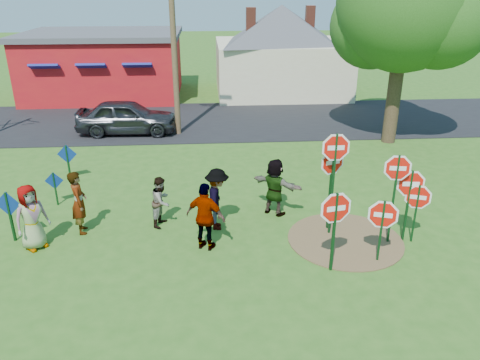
# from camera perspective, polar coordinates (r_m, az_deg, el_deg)

# --- Properties ---
(ground) EXTENTS (120.00, 120.00, 0.00)m
(ground) POSITION_cam_1_polar(r_m,az_deg,el_deg) (13.89, -6.71, -5.88)
(ground) COLOR #2E5C1A
(ground) RESTS_ON ground
(road) EXTENTS (120.00, 7.50, 0.04)m
(road) POSITION_cam_1_polar(r_m,az_deg,el_deg) (24.59, -5.76, 7.19)
(road) COLOR black
(road) RESTS_ON ground
(dirt_patch) EXTENTS (3.20, 3.20, 0.03)m
(dirt_patch) POSITION_cam_1_polar(r_m,az_deg,el_deg) (13.53, 12.68, -7.10)
(dirt_patch) COLOR brown
(dirt_patch) RESTS_ON ground
(red_building) EXTENTS (9.40, 7.69, 3.90)m
(red_building) POSITION_cam_1_polar(r_m,az_deg,el_deg) (31.15, -16.11, 13.44)
(red_building) COLOR #A71019
(red_building) RESTS_ON ground
(cream_house) EXTENTS (9.40, 9.40, 6.50)m
(cream_house) POSITION_cam_1_polar(r_m,az_deg,el_deg) (30.76, 4.97, 15.92)
(cream_house) COLOR beige
(cream_house) RESTS_ON ground
(stop_sign_a) EXTENTS (1.06, 0.22, 2.26)m
(stop_sign_a) POSITION_cam_1_polar(r_m,az_deg,el_deg) (11.41, 11.53, -4.19)
(stop_sign_a) COLOR #0F3A18
(stop_sign_a) RESTS_ON ground
(stop_sign_b) EXTENTS (1.04, 0.07, 3.13)m
(stop_sign_b) POSITION_cam_1_polar(r_m,az_deg,el_deg) (12.83, 11.50, 2.56)
(stop_sign_b) COLOR #0F3A18
(stop_sign_b) RESTS_ON ground
(stop_sign_c) EXTENTS (0.95, 0.19, 2.69)m
(stop_sign_c) POSITION_cam_1_polar(r_m,az_deg,el_deg) (12.94, 18.50, 0.11)
(stop_sign_c) COLOR #0F3A18
(stop_sign_c) RESTS_ON ground
(stop_sign_d) EXTENTS (1.02, 0.13, 2.22)m
(stop_sign_d) POSITION_cam_1_polar(r_m,az_deg,el_deg) (13.31, 20.02, -1.01)
(stop_sign_d) COLOR #0F3A18
(stop_sign_d) RESTS_ON ground
(stop_sign_e) EXTENTS (0.99, 0.32, 1.85)m
(stop_sign_e) POSITION_cam_1_polar(r_m,az_deg,el_deg) (12.24, 16.99, -4.54)
(stop_sign_e) COLOR #0F3A18
(stop_sign_e) RESTS_ON ground
(stop_sign_f) EXTENTS (0.89, 0.33, 1.83)m
(stop_sign_f) POSITION_cam_1_polar(r_m,az_deg,el_deg) (13.45, 20.83, -2.34)
(stop_sign_f) COLOR #0F3A18
(stop_sign_f) RESTS_ON ground
(stop_sign_g) EXTENTS (0.95, 0.37, 2.59)m
(stop_sign_g) POSITION_cam_1_polar(r_m,az_deg,el_deg) (13.26, 11.12, 1.08)
(stop_sign_g) COLOR #0F3A18
(stop_sign_g) RESTS_ON ground
(blue_diamond_b) EXTENTS (0.72, 0.13, 1.49)m
(blue_diamond_b) POSITION_cam_1_polar(r_m,az_deg,el_deg) (14.22, -26.32, -3.38)
(blue_diamond_b) COLOR #0F3A18
(blue_diamond_b) RESTS_ON ground
(blue_diamond_c) EXTENTS (0.58, 0.06, 1.14)m
(blue_diamond_c) POSITION_cam_1_polar(r_m,az_deg,el_deg) (16.04, -21.65, -0.55)
(blue_diamond_c) COLOR #0F3A18
(blue_diamond_c) RESTS_ON ground
(blue_diamond_d) EXTENTS (0.71, 0.08, 1.35)m
(blue_diamond_d) POSITION_cam_1_polar(r_m,az_deg,el_deg) (17.89, -20.28, 2.48)
(blue_diamond_d) COLOR #0F3A18
(blue_diamond_d) RESTS_ON ground
(person_a) EXTENTS (1.04, 1.05, 1.83)m
(person_a) POSITION_cam_1_polar(r_m,az_deg,el_deg) (13.62, -24.11, -4.17)
(person_a) COLOR #383B80
(person_a) RESTS_ON ground
(person_b) EXTENTS (0.60, 0.77, 1.87)m
(person_b) POSITION_cam_1_polar(r_m,az_deg,el_deg) (13.97, -19.04, -2.59)
(person_b) COLOR #1F6B57
(person_b) RESTS_ON ground
(person_c) EXTENTS (0.78, 0.88, 1.52)m
(person_c) POSITION_cam_1_polar(r_m,az_deg,el_deg) (13.87, -9.55, -2.57)
(person_c) COLOR brown
(person_c) RESTS_ON ground
(person_d) EXTENTS (0.69, 1.19, 1.84)m
(person_d) POSITION_cam_1_polar(r_m,az_deg,el_deg) (13.44, -2.79, -2.36)
(person_d) COLOR #35353A
(person_d) RESTS_ON ground
(person_e) EXTENTS (1.21, 0.91, 1.91)m
(person_e) POSITION_cam_1_polar(r_m,az_deg,el_deg) (12.40, -4.21, -4.52)
(person_e) COLOR #48315B
(person_e) RESTS_ON ground
(person_f) EXTENTS (1.65, 1.44, 1.80)m
(person_f) POSITION_cam_1_polar(r_m,az_deg,el_deg) (14.31, 4.27, -0.85)
(person_f) COLOR #1C4923
(person_f) RESTS_ON ground
(suv) EXTENTS (4.69, 2.02, 1.58)m
(suv) POSITION_cam_1_polar(r_m,az_deg,el_deg) (22.80, -13.62, 7.51)
(suv) COLOR #2C2D30
(suv) RESTS_ON road
(utility_pole) EXTENTS (2.03, 0.26, 8.31)m
(utility_pole) POSITION_cam_1_polar(r_m,az_deg,el_deg) (21.65, -8.11, 16.70)
(utility_pole) COLOR #4C3823
(utility_pole) RESTS_ON ground
(leafy_tree) EXTENTS (6.12, 5.58, 8.70)m
(leafy_tree) POSITION_cam_1_polar(r_m,az_deg,el_deg) (21.36, 19.82, 18.86)
(leafy_tree) COLOR #382819
(leafy_tree) RESTS_ON ground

